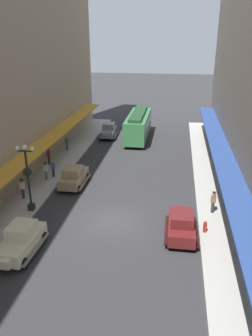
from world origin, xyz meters
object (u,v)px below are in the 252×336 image
at_px(fire_hydrant, 205,227).
at_px(pedestrian_0, 46,171).
at_px(parked_car_3, 21,239).
at_px(pedestrian_1, 22,189).
at_px(pedestrian_4, 67,143).
at_px(parked_car_2, 74,176).
at_px(pedestrian_5, 213,202).
at_px(parked_car_1, 182,224).
at_px(lamp_post_with_clock, 28,175).
at_px(streetcar, 138,124).
at_px(parked_car_0, 109,130).
at_px(pedestrian_3, 53,168).
at_px(pedestrian_2, 49,156).

relative_size(fire_hydrant, pedestrian_0, 0.49).
relative_size(parked_car_3, pedestrian_1, 2.58).
bearing_deg(pedestrian_4, fire_hydrant, -46.18).
relative_size(parked_car_2, pedestrian_5, 2.55).
bearing_deg(parked_car_1, lamp_post_with_clock, 171.21).
distance_m(parked_car_2, fire_hydrant, 12.54).
bearing_deg(streetcar, pedestrian_5, -67.29).
bearing_deg(lamp_post_with_clock, pedestrian_4, 97.05).
height_order(parked_car_3, fire_hydrant, parked_car_3).
bearing_deg(pedestrian_1, parked_car_2, 44.67).
bearing_deg(lamp_post_with_clock, parked_car_0, 84.83).
bearing_deg(lamp_post_with_clock, pedestrian_0, 99.98).
height_order(parked_car_0, parked_car_2, same).
height_order(pedestrian_1, pedestrian_3, pedestrian_1).
bearing_deg(parked_car_0, pedestrian_5, -58.05).
relative_size(parked_car_0, parked_car_3, 1.00).
bearing_deg(lamp_post_with_clock, fire_hydrant, -5.24).
relative_size(parked_car_1, pedestrian_0, 2.56).
distance_m(parked_car_3, fire_hydrant, 11.85).
relative_size(parked_car_1, pedestrian_1, 2.56).
relative_size(lamp_post_with_clock, pedestrian_0, 3.09).
bearing_deg(pedestrian_4, lamp_post_with_clock, -82.95).
height_order(parked_car_0, lamp_post_with_clock, lamp_post_with_clock).
height_order(pedestrian_2, pedestrian_4, pedestrian_2).
bearing_deg(pedestrian_3, streetcar, 65.55).
bearing_deg(parked_car_0, parked_car_1, -67.07).
relative_size(pedestrian_4, pedestrian_5, 0.98).
xyz_separation_m(pedestrian_0, pedestrian_2, (-1.14, 3.73, 0.00)).
xyz_separation_m(parked_car_0, pedestrian_5, (11.65, -18.68, 0.07)).
bearing_deg(pedestrian_5, parked_car_2, 164.23).
distance_m(parked_car_1, parked_car_3, 10.17).
bearing_deg(pedestrian_2, parked_car_1, -39.74).
xyz_separation_m(lamp_post_with_clock, pedestrian_0, (-0.99, 5.60, -1.97)).
height_order(parked_car_0, pedestrian_5, parked_car_0).
relative_size(fire_hydrant, pedestrian_4, 0.50).
distance_m(pedestrian_1, pedestrian_3, 4.69).
bearing_deg(lamp_post_with_clock, parked_car_3, -72.90).
relative_size(streetcar, pedestrian_1, 5.75).
distance_m(fire_hydrant, pedestrian_2, 18.22).
bearing_deg(parked_car_0, parked_car_3, -90.70).
distance_m(pedestrian_1, pedestrian_4, 12.18).
distance_m(pedestrian_0, pedestrian_1, 3.90).
xyz_separation_m(parked_car_0, parked_car_2, (-0.03, -15.38, 0.00)).
xyz_separation_m(parked_car_1, pedestrian_3, (-11.76, 8.07, 0.05)).
distance_m(parked_car_1, streetcar, 22.62).
relative_size(streetcar, pedestrian_5, 5.75).
distance_m(parked_car_1, fire_hydrant, 1.72).
height_order(parked_car_2, parked_car_3, same).
xyz_separation_m(pedestrian_0, pedestrian_4, (-0.73, 8.30, -0.02)).
bearing_deg(fire_hydrant, parked_car_2, 150.78).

